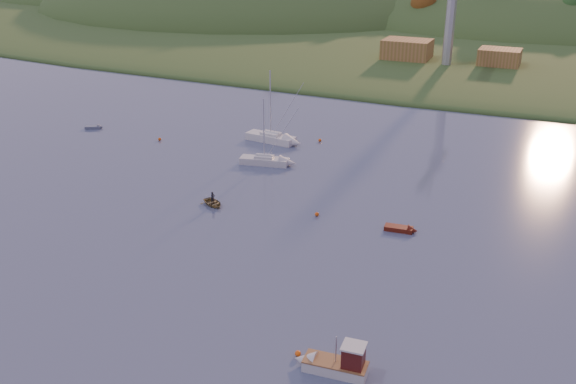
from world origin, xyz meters
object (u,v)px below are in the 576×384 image
at_px(fishing_boat, 331,362).
at_px(red_tender, 405,229).
at_px(sailboat_far, 271,137).
at_px(grey_dinghy, 97,127).
at_px(sailboat_near, 264,160).
at_px(canoe, 213,203).

relative_size(fishing_boat, red_tender, 1.56).
distance_m(sailboat_far, grey_dinghy, 30.78).
height_order(fishing_boat, grey_dinghy, fishing_boat).
xyz_separation_m(fishing_boat, red_tender, (-0.96, 26.51, -0.56)).
xyz_separation_m(fishing_boat, sailboat_near, (-25.29, 39.87, -0.17)).
xyz_separation_m(sailboat_far, grey_dinghy, (-30.22, -5.80, -0.51)).
bearing_deg(grey_dinghy, canoe, -57.71).
distance_m(fishing_boat, canoe, 34.32).
distance_m(sailboat_far, red_tender, 36.37).
distance_m(canoe, red_tender, 23.76).
xyz_separation_m(sailboat_near, sailboat_far, (-3.67, 9.85, 0.08)).
xyz_separation_m(red_tender, grey_dinghy, (-58.23, 17.41, -0.04)).
bearing_deg(canoe, red_tender, -55.40).
xyz_separation_m(canoe, red_tender, (23.62, 2.57, -0.08)).
xyz_separation_m(fishing_boat, canoe, (-24.58, 23.95, -0.48)).
distance_m(red_tender, grey_dinghy, 60.77).
bearing_deg(sailboat_near, sailboat_far, 99.22).
xyz_separation_m(fishing_boat, grey_dinghy, (-59.19, 43.92, -0.60)).
bearing_deg(fishing_boat, grey_dinghy, -41.20).
height_order(sailboat_near, canoe, sailboat_near).
bearing_deg(sailboat_near, grey_dinghy, 161.97).
bearing_deg(sailboat_near, canoe, -98.64).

